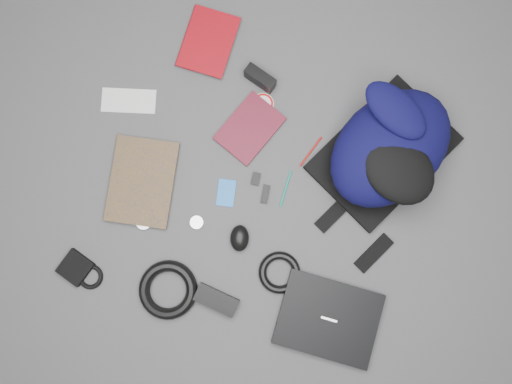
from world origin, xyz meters
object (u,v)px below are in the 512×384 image
(power_brick, at_px, (217,300))
(mouse, at_px, (240,238))
(textbook_red, at_px, (185,35))
(compact_camera, at_px, (260,78))
(dvd_case, at_px, (250,128))
(pouch, at_px, (75,267))
(laptop, at_px, (328,319))
(comic_book, at_px, (111,177))
(backpack, at_px, (390,148))

(power_brick, bearing_deg, mouse, 94.15)
(textbook_red, height_order, compact_camera, compact_camera)
(textbook_red, distance_m, dvd_case, 0.40)
(mouse, relative_size, pouch, 0.95)
(power_brick, relative_size, pouch, 1.54)
(compact_camera, height_order, mouse, compact_camera)
(laptop, distance_m, power_brick, 0.37)
(laptop, bearing_deg, textbook_red, 132.56)
(pouch, bearing_deg, textbook_red, 87.31)
(pouch, bearing_deg, dvd_case, 60.18)
(textbook_red, height_order, comic_book, textbook_red)
(dvd_case, distance_m, compact_camera, 0.18)
(backpack, distance_m, compact_camera, 0.50)
(comic_book, height_order, compact_camera, compact_camera)
(laptop, xyz_separation_m, pouch, (-0.84, -0.15, -0.00))
(backpack, distance_m, pouch, 1.11)
(comic_book, xyz_separation_m, dvd_case, (0.38, 0.33, -0.00))
(textbook_red, relative_size, mouse, 2.61)
(backpack, relative_size, textbook_red, 2.17)
(textbook_red, distance_m, comic_book, 0.56)
(comic_book, height_order, pouch, pouch)
(mouse, bearing_deg, laptop, -39.44)
(textbook_red, height_order, dvd_case, textbook_red)
(backpack, xyz_separation_m, laptop, (0.02, -0.59, -0.09))
(pouch, bearing_deg, power_brick, 8.39)
(comic_book, height_order, power_brick, power_brick)
(backpack, xyz_separation_m, dvd_case, (-0.46, -0.08, -0.10))
(textbook_red, height_order, pouch, textbook_red)
(laptop, height_order, comic_book, laptop)
(comic_book, bearing_deg, dvd_case, 27.78)
(laptop, bearing_deg, mouse, 153.98)
(comic_book, distance_m, mouse, 0.49)
(comic_book, bearing_deg, laptop, -24.69)
(textbook_red, xyz_separation_m, mouse, (0.44, -0.59, 0.01))
(laptop, height_order, pouch, laptop)
(dvd_case, bearing_deg, mouse, -55.39)
(laptop, relative_size, pouch, 3.46)
(laptop, distance_m, textbook_red, 1.09)
(mouse, height_order, pouch, mouse)
(textbook_red, bearing_deg, dvd_case, -38.43)
(dvd_case, distance_m, pouch, 0.75)
(dvd_case, bearing_deg, backpack, 28.83)
(power_brick, bearing_deg, dvd_case, 104.01)
(backpack, xyz_separation_m, compact_camera, (-0.48, 0.09, -0.07))
(textbook_red, bearing_deg, power_brick, -65.37)
(textbook_red, distance_m, mouse, 0.73)
(laptop, xyz_separation_m, comic_book, (-0.85, 0.18, -0.00))
(dvd_case, height_order, pouch, pouch)
(mouse, relative_size, power_brick, 0.62)
(dvd_case, relative_size, pouch, 2.32)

